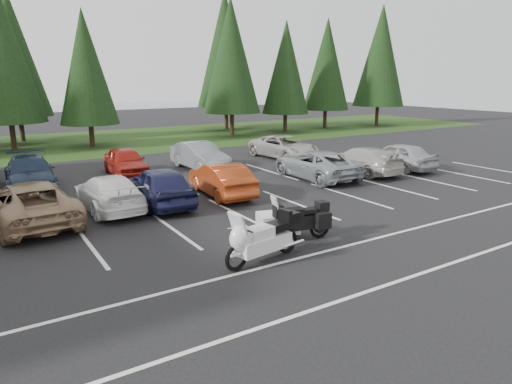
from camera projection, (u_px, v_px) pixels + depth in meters
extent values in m
plane|color=black|center=(241.00, 224.00, 15.71)|extent=(120.00, 120.00, 0.00)
cube|color=#1C3711|center=(85.00, 143.00, 35.42)|extent=(80.00, 16.00, 0.01)
cube|color=slate|center=(65.00, 114.00, 62.94)|extent=(70.00, 50.00, 0.02)
cube|color=silver|center=(215.00, 210.00, 17.35)|extent=(32.00, 16.00, 0.01)
cylinder|color=#332316|center=(12.00, 131.00, 31.62)|extent=(0.36, 0.36, 2.62)
cone|color=black|center=(2.00, 52.00, 30.34)|extent=(4.80, 4.80, 9.27)
cylinder|color=#332316|center=(91.00, 131.00, 33.17)|extent=(0.36, 0.36, 2.26)
cone|color=black|center=(86.00, 67.00, 32.07)|extent=(4.14, 4.14, 7.99)
cylinder|color=#332316|center=(232.00, 120.00, 39.72)|extent=(0.36, 0.36, 2.69)
cone|color=black|center=(231.00, 56.00, 38.41)|extent=(4.93, 4.93, 9.52)
cylinder|color=#332316|center=(285.00, 119.00, 42.36)|extent=(0.36, 0.36, 2.33)
cone|color=black|center=(286.00, 67.00, 41.22)|extent=(4.27, 4.27, 8.24)
cylinder|color=#332316|center=(325.00, 115.00, 45.83)|extent=(0.36, 0.36, 2.47)
cone|color=black|center=(327.00, 64.00, 44.63)|extent=(4.53, 4.53, 8.76)
cylinder|color=#332316|center=(377.00, 112.00, 47.82)|extent=(0.36, 0.36, 2.83)
cone|color=black|center=(381.00, 56.00, 46.44)|extent=(5.19, 5.19, 10.03)
cylinder|color=#332316|center=(21.00, 124.00, 35.90)|extent=(0.36, 0.36, 2.71)
cone|color=black|center=(12.00, 52.00, 34.58)|extent=(4.97, 4.97, 9.61)
cylinder|color=#332316|center=(226.00, 114.00, 44.58)|extent=(0.36, 0.36, 3.00)
cone|color=black|center=(225.00, 49.00, 43.11)|extent=(5.50, 5.50, 10.62)
imported|color=#937555|center=(31.00, 203.00, 15.61)|extent=(2.80, 5.52, 1.49)
imported|color=white|center=(108.00, 193.00, 17.29)|extent=(1.96, 4.64, 1.34)
imported|color=#191A40|center=(160.00, 186.00, 17.97)|extent=(2.13, 4.65, 1.54)
imported|color=#9F3614|center=(221.00, 179.00, 19.40)|extent=(1.85, 4.39, 1.41)
imported|color=gray|center=(316.00, 164.00, 22.73)|extent=(2.55, 5.19, 1.42)
imported|color=#B0AAA1|center=(361.00, 160.00, 24.00)|extent=(2.12, 4.83, 1.38)
imported|color=#A3A4A8|center=(398.00, 156.00, 25.01)|extent=(1.94, 4.41, 1.48)
imported|color=#17233A|center=(30.00, 173.00, 20.61)|extent=(2.33, 5.11, 1.45)
imported|color=maroon|center=(126.00, 162.00, 23.38)|extent=(1.95, 4.31, 1.44)
imported|color=slate|center=(200.00, 156.00, 25.01)|extent=(1.79, 4.54, 1.47)
imported|color=#AEA7A0|center=(284.00, 147.00, 28.50)|extent=(2.77, 5.21, 1.40)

